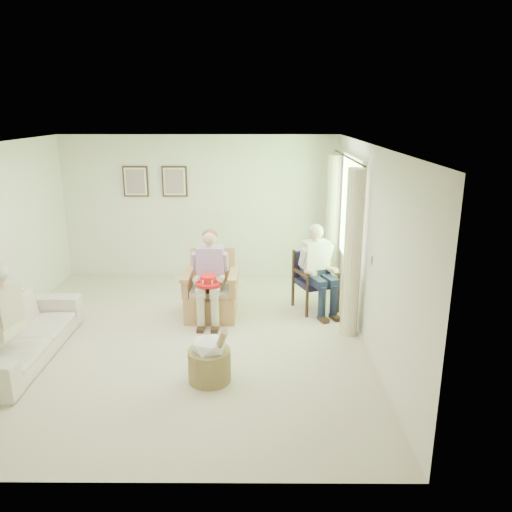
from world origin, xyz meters
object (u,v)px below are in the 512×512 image
wood_armchair (315,278)px  person_wicker (210,270)px  wicker_armchair (211,296)px  red_hat (208,281)px  hatbox (209,358)px  person_dark (317,263)px  sofa (18,334)px

wood_armchair → person_wicker: person_wicker is taller
wicker_armchair → red_hat: wicker_armchair is taller
hatbox → wicker_armchair: bearing=94.5°
wood_armchair → person_dark: size_ratio=0.68×
sofa → person_dark: person_dark is taller
wicker_armchair → person_wicker: bearing=-88.9°
sofa → hatbox: size_ratio=3.05×
wicker_armchair → person_wicker: (-0.00, -0.13, 0.46)m
person_dark → sofa: bearing=-179.7°
sofa → person_dark: 4.22m
sofa → hatbox: hatbox is taller
wicker_armchair → wood_armchair: bearing=13.9°
wood_armchair → red_hat: size_ratio=2.47×
sofa → hatbox: bearing=-102.6°
person_wicker → wood_armchair: bearing=18.3°
hatbox → sofa: bearing=167.4°
wood_armchair → person_wicker: (-1.60, -0.49, 0.28)m
wicker_armchair → wood_armchair: size_ratio=1.10×
person_dark → red_hat: size_ratio=3.66×
wicker_armchair → wood_armchair: 1.65m
wicker_armchair → person_dark: size_ratio=0.75×
person_wicker → hatbox: person_wicker is taller
wood_armchair → red_hat: (-1.60, -0.70, 0.18)m
wood_armchair → hatbox: size_ratio=1.24×
sofa → wicker_armchair: bearing=-59.7°
wicker_armchair → red_hat: (-0.01, -0.34, 0.36)m
sofa → person_wicker: person_wicker is taller
person_dark → red_hat: (-1.60, -0.55, -0.10)m
wicker_armchair → sofa: (-2.30, -1.34, 0.01)m
person_wicker → red_hat: person_wicker is taller
sofa → red_hat: red_hat is taller
person_dark → red_hat: bearing=177.6°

